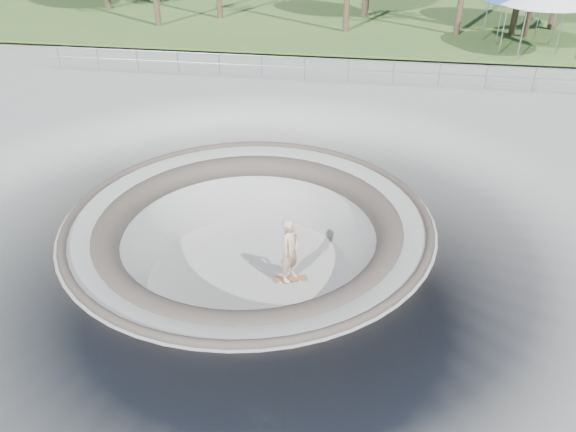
# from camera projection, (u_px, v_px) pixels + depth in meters

# --- Properties ---
(ground) EXTENTS (180.00, 180.00, 0.00)m
(ground) POSITION_uv_depth(u_px,v_px,m) (249.00, 218.00, 15.76)
(ground) COLOR gray
(ground) RESTS_ON ground
(skate_bowl) EXTENTS (14.00, 14.00, 4.10)m
(skate_bowl) POSITION_uv_depth(u_px,v_px,m) (251.00, 270.00, 16.72)
(skate_bowl) COLOR gray
(skate_bowl) RESTS_ON ground
(distant_hills) EXTENTS (103.20, 45.00, 28.60)m
(distant_hills) POSITION_uv_depth(u_px,v_px,m) (384.00, 23.00, 67.11)
(distant_hills) COLOR brown
(distant_hills) RESTS_ON ground
(safety_railing) EXTENTS (25.00, 0.06, 1.03)m
(safety_railing) POSITION_uv_depth(u_px,v_px,m) (305.00, 68.00, 25.52)
(safety_railing) COLOR gray
(safety_railing) RESTS_ON ground
(skateboard) EXTENTS (0.92, 0.44, 0.09)m
(skateboard) POSITION_uv_depth(u_px,v_px,m) (290.00, 279.00, 16.35)
(skateboard) COLOR olive
(skateboard) RESTS_ON ground
(skater) EXTENTS (0.71, 0.85, 1.98)m
(skater) POSITION_uv_depth(u_px,v_px,m) (290.00, 250.00, 15.82)
(skater) COLOR #D2A788
(skater) RESTS_ON skateboard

